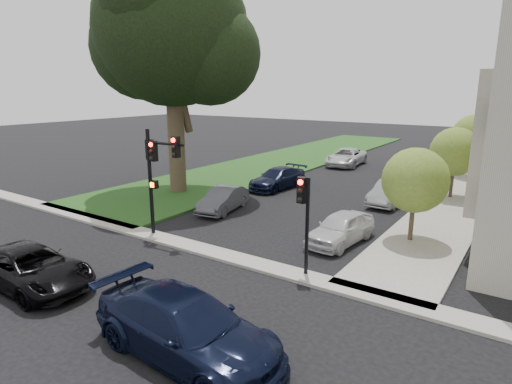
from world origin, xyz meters
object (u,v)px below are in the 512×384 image
Objects in this scene: traffic_signal_main at (156,164)px; car_cross_near at (31,268)px; car_parked_1 at (390,193)px; small_tree_a at (415,180)px; car_parked_5 at (223,200)px; small_tree_b at (455,152)px; small_tree_c at (474,136)px; traffic_signal_secondary at (304,208)px; car_cross_far at (186,327)px; car_parked_0 at (341,228)px; eucalyptus at (171,30)px; car_parked_8 at (346,157)px; car_parked_6 at (278,178)px; car_parked_4 at (451,157)px; car_parked_2 at (405,182)px; car_parked_3 at (439,165)px.

traffic_signal_main is 0.99× the size of car_cross_near.
traffic_signal_main is at bearing -119.62° from car_parked_1.
small_tree_a is at bearing -63.29° from car_parked_1.
small_tree_a reaches higher than car_parked_5.
traffic_signal_main reaches higher than small_tree_b.
small_tree_b is 1.05× the size of car_parked_1.
small_tree_c is 24.26m from traffic_signal_main.
car_cross_far is (-0.17, -5.84, -1.74)m from traffic_signal_secondary.
traffic_signal_secondary is 4.30m from car_parked_0.
eucalyptus is 2.75× the size of car_parked_8.
car_parked_6 is (-10.15, -11.09, -2.45)m from small_tree_c.
car_parked_6 is (-7.92, -16.09, -0.05)m from car_parked_4.
traffic_signal_secondary is 0.71× the size of car_parked_4.
car_parked_0 is at bearing -12.65° from eucalyptus.
car_parked_1 is at bearing 97.66° from car_parked_0.
car_cross_far reaches higher than car_parked_8.
eucalyptus is 2.97× the size of car_parked_2.
car_parked_5 is at bearing -94.81° from car_parked_8.
small_tree_a is at bearing -74.02° from car_parked_2.
car_parked_2 is 1.23× the size of car_parked_5.
traffic_signal_secondary is at bearing -85.37° from car_parked_4.
car_parked_6 is at bearing -117.78° from car_parked_3.
small_tree_b is at bearing 34.49° from car_parked_5.
eucalyptus is 3.67× the size of car_parked_5.
car_parked_5 is (5.13, -1.75, -9.27)m from eucalyptus.
car_parked_8 is at bearing 125.32° from car_parked_1.
eucalyptus is 10.74m from traffic_signal_main.
car_parked_0 is 18.56m from car_parked_3.
eucalyptus is at bearing -116.88° from car_parked_4.
car_parked_2 is at bearing -18.75° from car_cross_near.
car_parked_1 is at bearing -84.96° from car_parked_3.
car_parked_6 is (-0.53, 11.18, -2.66)m from traffic_signal_main.
car_parked_2 is (12.14, 8.35, -9.24)m from eucalyptus.
car_parked_3 is 0.91× the size of car_parked_6.
small_tree_b is 1.10× the size of car_parked_5.
car_parked_6 is (-0.67, 17.15, 0.01)m from car_cross_near.
car_parked_3 is 13.72m from car_parked_6.
traffic_signal_main reaches higher than car_parked_2.
traffic_signal_main is 7.39m from traffic_signal_secondary.
car_parked_3 reaches higher than car_cross_near.
car_cross_near is 21.99m from car_parked_2.
car_parked_6 is (-10.15, -3.56, -2.20)m from small_tree_b.
car_parked_8 is (-9.74, 16.30, -2.04)m from small_tree_a.
small_tree_b is (14.93, 8.11, -7.04)m from eucalyptus.
car_cross_near is 18.67m from car_parked_1.
eucalyptus is 15.74m from car_parked_0.
small_tree_a is 9.93m from car_parked_2.
car_parked_3 is (7.37, 22.40, -2.61)m from traffic_signal_main.
small_tree_c reaches higher than small_tree_b.
car_parked_1 is (-2.70, -10.84, -2.47)m from small_tree_c.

